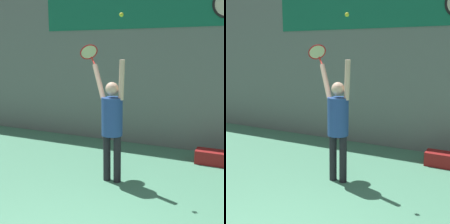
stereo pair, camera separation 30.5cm
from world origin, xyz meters
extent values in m
cube|color=slate|center=(0.00, 5.26, 2.50)|extent=(18.00, 0.10, 5.00)
cube|color=#146B4C|center=(0.00, 5.20, 3.25)|extent=(7.13, 0.02, 0.89)
cylinder|color=black|center=(-0.72, 2.84, 0.42)|extent=(0.13, 0.13, 0.84)
cylinder|color=black|center=(-0.52, 2.84, 0.42)|extent=(0.13, 0.13, 0.84)
cylinder|color=#26478C|center=(-0.62, 2.84, 1.18)|extent=(0.36, 0.36, 0.66)
sphere|color=beige|center=(-0.62, 2.84, 1.65)|extent=(0.22, 0.22, 0.22)
cylinder|color=beige|center=(-0.44, 2.82, 1.81)|extent=(0.16, 0.15, 0.67)
cylinder|color=beige|center=(-0.92, 2.95, 1.76)|extent=(0.39, 0.35, 0.61)
cylinder|color=red|center=(-1.13, 3.12, 2.10)|extent=(0.17, 0.15, 0.16)
torus|color=red|center=(-1.29, 3.26, 2.26)|extent=(0.39, 0.40, 0.29)
cylinder|color=beige|center=(-1.29, 3.26, 2.26)|extent=(0.33, 0.34, 0.24)
sphere|color=#CCDB2D|center=(-0.43, 2.79, 2.84)|extent=(0.07, 0.07, 0.07)
cube|color=maroon|center=(0.86, 4.48, 0.14)|extent=(0.61, 0.35, 0.28)
camera|label=1|loc=(1.57, -1.92, 2.27)|focal=50.00mm
camera|label=2|loc=(1.84, -1.78, 2.27)|focal=50.00mm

